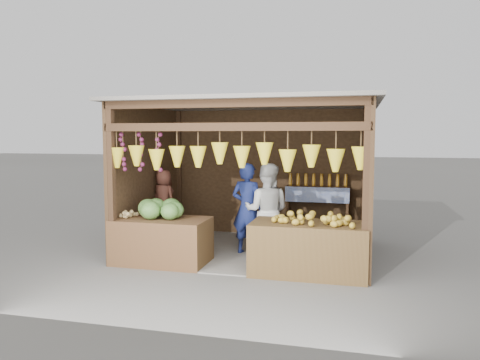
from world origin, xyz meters
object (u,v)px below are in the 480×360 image
at_px(woman_standing, 267,211).
at_px(vendor_seated, 164,198).
at_px(counter_left, 162,241).
at_px(man_standing, 247,209).
at_px(counter_right, 309,249).

bearing_deg(woman_standing, vendor_seated, -13.55).
height_order(counter_left, man_standing, man_standing).
bearing_deg(vendor_seated, counter_left, 136.70).
bearing_deg(counter_left, man_standing, 35.53).
bearing_deg(counter_right, woman_standing, 134.02).
distance_m(counter_left, vendor_seated, 1.47).
bearing_deg(man_standing, vendor_seated, -0.35).
height_order(counter_left, vendor_seated, vendor_seated).
bearing_deg(counter_right, man_standing, 141.45).
distance_m(counter_right, vendor_seated, 3.22).
relative_size(man_standing, woman_standing, 1.00).
height_order(counter_right, man_standing, man_standing).
bearing_deg(man_standing, counter_left, 48.11).
bearing_deg(counter_right, vendor_seated, 155.47).
bearing_deg(woman_standing, counter_right, 133.76).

